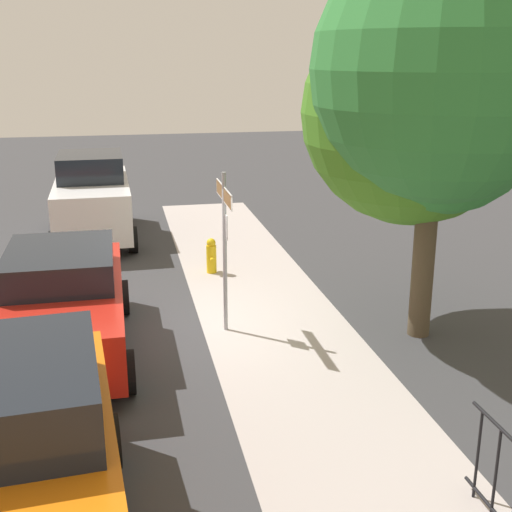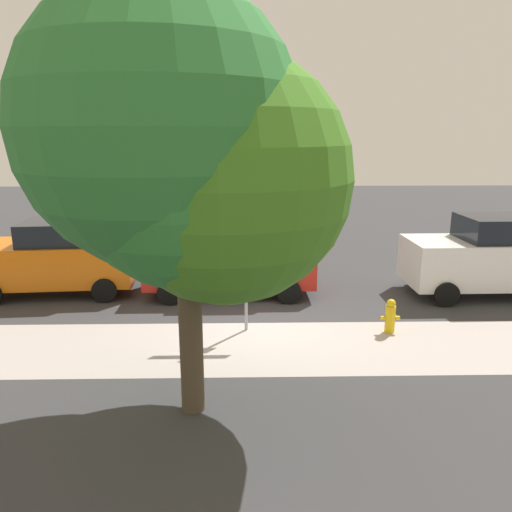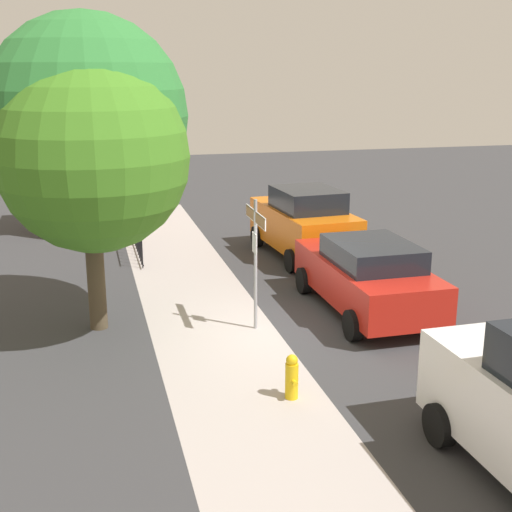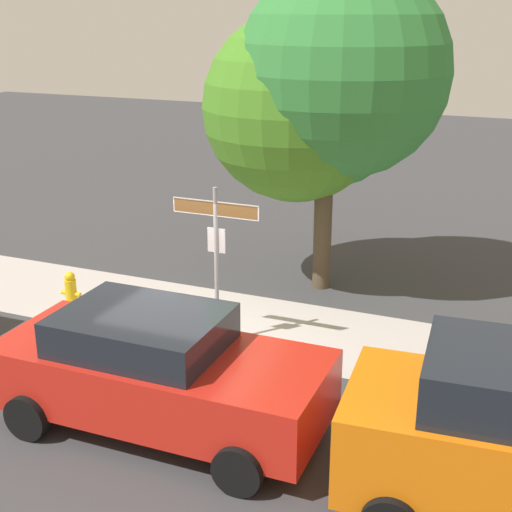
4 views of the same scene
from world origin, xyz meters
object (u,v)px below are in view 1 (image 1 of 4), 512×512
object	(u,v)px
street_sign	(224,222)
car_white	(92,198)
shade_tree	(432,94)
fire_hydrant	(211,256)
car_orange	(11,474)
car_red	(62,302)

from	to	relation	value
street_sign	car_white	distance (m)	7.12
shade_tree	fire_hydrant	size ratio (longest dim) A/B	8.24
street_sign	car_orange	xyz separation A→B (m)	(5.18, -2.78, -0.92)
street_sign	car_orange	bearing A→B (deg)	-28.22
shade_tree	car_orange	size ratio (longest dim) A/B	1.47
car_orange	shade_tree	bearing A→B (deg)	122.36
car_white	fire_hydrant	bearing A→B (deg)	35.76
street_sign	fire_hydrant	distance (m)	3.56
shade_tree	car_red	world-z (taller)	shade_tree
shade_tree	car_orange	distance (m)	8.02
car_red	car_orange	xyz separation A→B (m)	(4.80, -0.11, 0.15)
shade_tree	car_orange	xyz separation A→B (m)	(4.44, -5.97, -3.00)
car_white	car_red	size ratio (longest dim) A/B	0.98
shade_tree	car_white	xyz separation A→B (m)	(-7.39, -5.58, -2.93)
street_sign	car_red	world-z (taller)	street_sign
shade_tree	fire_hydrant	distance (m)	6.13
car_white	car_red	xyz separation A→B (m)	(7.04, -0.29, -0.21)
street_sign	car_red	xyz separation A→B (m)	(0.38, -2.67, -1.07)
car_white	car_orange	distance (m)	11.84
fire_hydrant	street_sign	bearing A→B (deg)	-3.55
shade_tree	car_orange	world-z (taller)	shade_tree
street_sign	shade_tree	size ratio (longest dim) A/B	0.43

